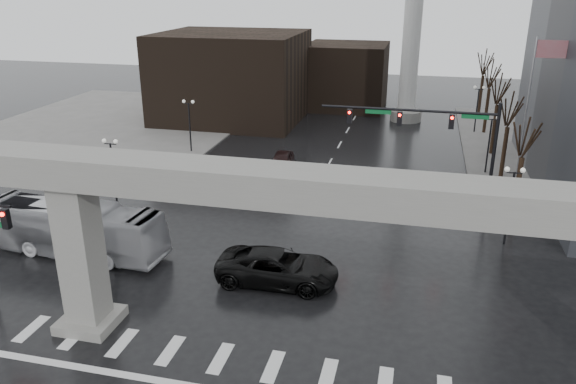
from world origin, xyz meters
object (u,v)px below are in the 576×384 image
at_px(pickup_truck, 278,267).
at_px(far_car, 282,161).
at_px(signal_mast_arm, 438,131).
at_px(city_bus, 73,229).

bearing_deg(pickup_truck, far_car, 12.25).
relative_size(signal_mast_arm, far_car, 2.65).
bearing_deg(pickup_truck, signal_mast_arm, -33.94).
xyz_separation_m(signal_mast_arm, city_bus, (-21.08, -12.23, -4.20)).
height_order(signal_mast_arm, far_car, signal_mast_arm).
height_order(signal_mast_arm, pickup_truck, signal_mast_arm).
distance_m(city_bus, far_car, 20.22).
relative_size(pickup_truck, city_bus, 0.57).
bearing_deg(far_car, city_bus, -119.58).
xyz_separation_m(signal_mast_arm, pickup_truck, (-8.21, -12.77, -4.90)).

